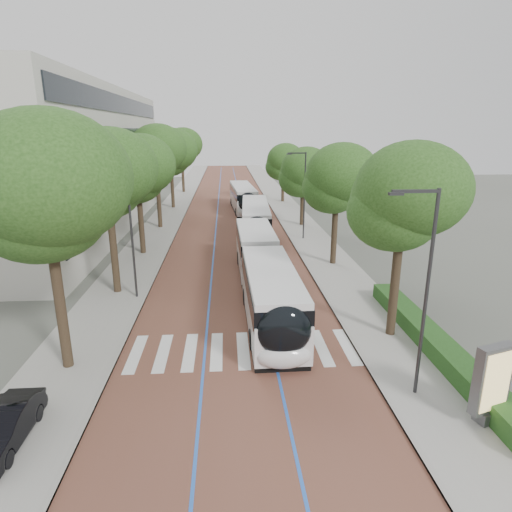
{
  "coord_description": "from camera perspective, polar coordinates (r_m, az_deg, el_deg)",
  "views": [
    {
      "loc": [
        -0.46,
        -17.13,
        10.02
      ],
      "look_at": [
        1.35,
        8.59,
        2.4
      ],
      "focal_mm": 30.0,
      "sensor_mm": 36.0,
      "label": 1
    }
  ],
  "objects": [
    {
      "name": "ground",
      "position": [
        19.85,
        -2.2,
        -13.86
      ],
      "size": [
        160.0,
        160.0,
        0.0
      ],
      "primitive_type": "plane",
      "color": "#51544C",
      "rests_on": "ground"
    },
    {
      "name": "road",
      "position": [
        58.01,
        -3.53,
        6.49
      ],
      "size": [
        11.0,
        140.0,
        0.02
      ],
      "primitive_type": "cube",
      "color": "brown",
      "rests_on": "ground"
    },
    {
      "name": "sidewalk_left",
      "position": [
        58.42,
        -10.95,
        6.35
      ],
      "size": [
        4.0,
        140.0,
        0.12
      ],
      "primitive_type": "cube",
      "color": "#9B9993",
      "rests_on": "ground"
    },
    {
      "name": "sidewalk_right",
      "position": [
        58.54,
        3.88,
        6.63
      ],
      "size": [
        4.0,
        140.0,
        0.12
      ],
      "primitive_type": "cube",
      "color": "#9B9993",
      "rests_on": "ground"
    },
    {
      "name": "kerb_left",
      "position": [
        58.22,
        -9.08,
        6.41
      ],
      "size": [
        0.2,
        140.0,
        0.14
      ],
      "primitive_type": "cube",
      "color": "gray",
      "rests_on": "ground"
    },
    {
      "name": "kerb_right",
      "position": [
        58.31,
        2.02,
        6.62
      ],
      "size": [
        0.2,
        140.0,
        0.14
      ],
      "primitive_type": "cube",
      "color": "gray",
      "rests_on": "ground"
    },
    {
      "name": "zebra_crossing",
      "position": [
        20.72,
        -1.73,
        -12.39
      ],
      "size": [
        10.55,
        3.6,
        0.01
      ],
      "color": "silver",
      "rests_on": "ground"
    },
    {
      "name": "lane_line_left",
      "position": [
        58.01,
        -5.12,
        6.48
      ],
      "size": [
        0.12,
        126.0,
        0.01
      ],
      "primitive_type": "cube",
      "color": "blue",
      "rests_on": "road"
    },
    {
      "name": "lane_line_right",
      "position": [
        58.04,
        -1.94,
        6.54
      ],
      "size": [
        0.12,
        126.0,
        0.01
      ],
      "primitive_type": "cube",
      "color": "blue",
      "rests_on": "road"
    },
    {
      "name": "office_building",
      "position": [
        49.07,
        -27.37,
        11.15
      ],
      "size": [
        18.11,
        40.0,
        14.0
      ],
      "color": "#B9B7AB",
      "rests_on": "ground"
    },
    {
      "name": "hedge",
      "position": [
        21.8,
        22.91,
        -10.78
      ],
      "size": [
        1.2,
        14.0,
        0.8
      ],
      "primitive_type": "cube",
      "color": "#1E4116",
      "rests_on": "sidewalk_right"
    },
    {
      "name": "streetlight_near",
      "position": [
        16.64,
        21.43,
        -2.93
      ],
      "size": [
        1.82,
        0.2,
        8.0
      ],
      "color": "#2E2E30",
      "rests_on": "sidewalk_right"
    },
    {
      "name": "streetlight_far",
      "position": [
        40.11,
        6.26,
        8.91
      ],
      "size": [
        1.82,
        0.2,
        8.0
      ],
      "color": "#2E2E30",
      "rests_on": "sidewalk_right"
    },
    {
      "name": "lamp_post_left",
      "position": [
        26.43,
        -16.25,
        2.89
      ],
      "size": [
        0.14,
        0.14,
        8.0
      ],
      "primitive_type": "cylinder",
      "color": "#2E2E30",
      "rests_on": "sidewalk_left"
    },
    {
      "name": "trees_left",
      "position": [
        43.97,
        -13.54,
        12.38
      ],
      "size": [
        6.43,
        61.27,
        10.3
      ],
      "color": "black",
      "rests_on": "ground"
    },
    {
      "name": "trees_right",
      "position": [
        40.42,
        7.78,
        10.62
      ],
      "size": [
        5.38,
        47.21,
        9.03
      ],
      "color": "black",
      "rests_on": "ground"
    },
    {
      "name": "lead_bus",
      "position": [
        25.89,
        1.01,
        -2.46
      ],
      "size": [
        2.81,
        18.43,
        3.2
      ],
      "rotation": [
        0.0,
        0.0,
        0.02
      ],
      "color": "black",
      "rests_on": "ground"
    },
    {
      "name": "bus_queued_0",
      "position": [
        41.22,
        -0.06,
        4.71
      ],
      "size": [
        3.08,
        12.5,
        3.2
      ],
      "rotation": [
        0.0,
        0.0,
        -0.05
      ],
      "color": "silver",
      "rests_on": "ground"
    },
    {
      "name": "bus_queued_1",
      "position": [
        55.02,
        -1.72,
        7.68
      ],
      "size": [
        3.25,
        12.52,
        3.2
      ],
      "rotation": [
        0.0,
        0.0,
        0.06
      ],
      "color": "silver",
      "rests_on": "ground"
    },
    {
      "name": "ad_panel",
      "position": [
        17.32,
        28.88,
        -14.59
      ],
      "size": [
        1.48,
        0.79,
        2.97
      ],
      "rotation": [
        0.0,
        0.0,
        0.3
      ],
      "color": "#59595B",
      "rests_on": "sidewalk_right"
    },
    {
      "name": "parked_car",
      "position": [
        17.06,
        -30.6,
        -19.08
      ],
      "size": [
        1.33,
        3.77,
        1.24
      ],
      "primitive_type": "imported",
      "rotation": [
        0.0,
        0.0,
        0.0
      ],
      "color": "black",
      "rests_on": "sidewalk_left"
    }
  ]
}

